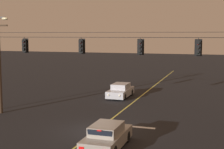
% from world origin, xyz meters
% --- Properties ---
extents(ground_plane, '(180.00, 180.00, 0.00)m').
position_xyz_m(ground_plane, '(0.00, 0.00, 0.00)').
color(ground_plane, black).
extents(lane_centre_stripe, '(0.14, 60.00, 0.01)m').
position_xyz_m(lane_centre_stripe, '(0.00, 8.38, 0.00)').
color(lane_centre_stripe, '#D1C64C').
rests_on(lane_centre_stripe, ground).
extents(stop_bar_paint, '(3.40, 0.36, 0.01)m').
position_xyz_m(stop_bar_paint, '(1.90, 1.78, 0.00)').
color(stop_bar_paint, silver).
rests_on(stop_bar_paint, ground).
extents(signal_span_assembly, '(20.12, 0.32, 7.53)m').
position_xyz_m(signal_span_assembly, '(0.00, 2.38, 3.92)').
color(signal_span_assembly, '#38281C').
rests_on(signal_span_assembly, ground).
extents(traffic_light_leftmost, '(0.48, 0.41, 1.22)m').
position_xyz_m(traffic_light_leftmost, '(-6.75, 2.36, 5.47)').
color(traffic_light_leftmost, black).
extents(traffic_light_left_inner, '(0.48, 0.41, 1.22)m').
position_xyz_m(traffic_light_left_inner, '(-2.02, 2.36, 5.47)').
color(traffic_light_left_inner, black).
extents(traffic_light_centre, '(0.48, 0.41, 1.22)m').
position_xyz_m(traffic_light_centre, '(2.36, 2.36, 5.47)').
color(traffic_light_centre, black).
extents(traffic_light_right_inner, '(0.48, 0.41, 1.22)m').
position_xyz_m(traffic_light_right_inner, '(6.22, 2.36, 5.47)').
color(traffic_light_right_inner, black).
extents(car_waiting_near_lane, '(1.80, 4.33, 1.39)m').
position_xyz_m(car_waiting_near_lane, '(1.73, -2.88, 0.65)').
color(car_waiting_near_lane, gray).
rests_on(car_waiting_near_lane, ground).
extents(car_oncoming_lead, '(1.80, 4.42, 1.39)m').
position_xyz_m(car_oncoming_lead, '(-1.87, 11.97, 0.65)').
color(car_oncoming_lead, '#A5A5AD').
rests_on(car_oncoming_lead, ground).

